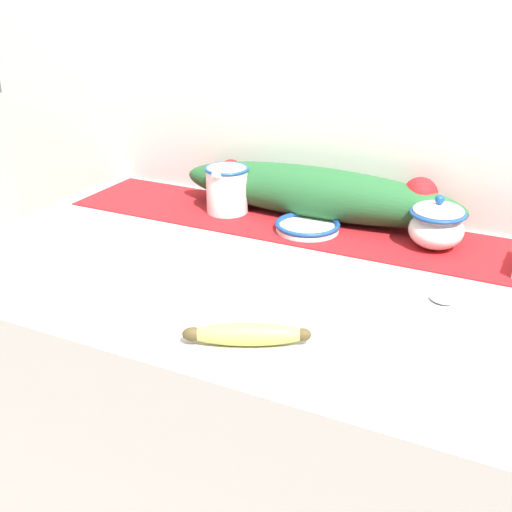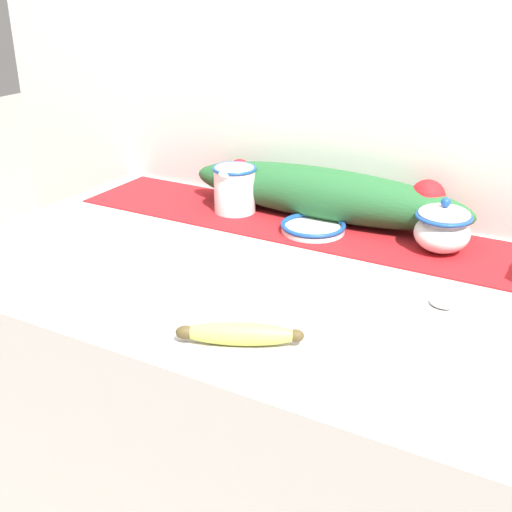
% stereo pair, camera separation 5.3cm
% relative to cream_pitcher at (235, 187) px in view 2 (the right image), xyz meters
% --- Properties ---
extents(countertop, '(1.25, 0.75, 0.87)m').
position_rel_cream_pitcher_xyz_m(countertop, '(0.20, -0.24, -0.50)').
color(countertop, '#B7B2AD').
rests_on(countertop, ground_plane).
extents(back_wall, '(2.05, 0.04, 2.40)m').
position_rel_cream_pitcher_xyz_m(back_wall, '(0.20, 0.15, 0.27)').
color(back_wall, silver).
rests_on(back_wall, ground_plane).
extents(table_runner, '(1.15, 0.24, 0.00)m').
position_rel_cream_pitcher_xyz_m(table_runner, '(0.20, -0.00, -0.06)').
color(table_runner, '#A8191E').
rests_on(table_runner, countertop).
extents(cream_pitcher, '(0.10, 0.12, 0.11)m').
position_rel_cream_pitcher_xyz_m(cream_pitcher, '(0.00, 0.00, 0.00)').
color(cream_pitcher, white).
rests_on(cream_pitcher, countertop).
extents(sugar_bowl, '(0.11, 0.11, 0.11)m').
position_rel_cream_pitcher_xyz_m(sugar_bowl, '(0.49, -0.00, -0.01)').
color(sugar_bowl, white).
rests_on(sugar_bowl, countertop).
extents(small_dish, '(0.14, 0.14, 0.02)m').
position_rel_cream_pitcher_xyz_m(small_dish, '(0.22, -0.03, -0.05)').
color(small_dish, white).
rests_on(small_dish, countertop).
extents(banana, '(0.19, 0.11, 0.04)m').
position_rel_cream_pitcher_xyz_m(banana, '(0.31, -0.51, -0.04)').
color(banana, '#CCD156').
rests_on(banana, countertop).
extents(spoon, '(0.17, 0.08, 0.01)m').
position_rel_cream_pitcher_xyz_m(spoon, '(0.54, -0.23, -0.06)').
color(spoon, silver).
rests_on(spoon, countertop).
extents(poinsettia_garland, '(0.68, 0.13, 0.12)m').
position_rel_cream_pitcher_xyz_m(poinsettia_garland, '(0.21, 0.06, 0.00)').
color(poinsettia_garland, '#235B2D').
rests_on(poinsettia_garland, countertop).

